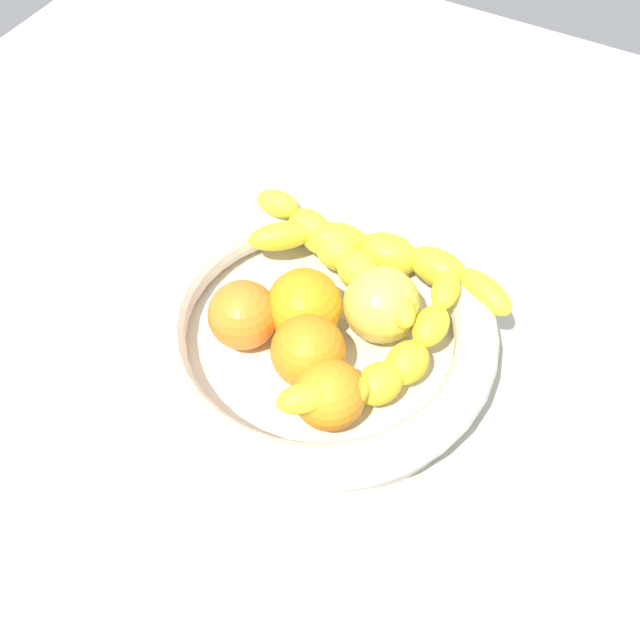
% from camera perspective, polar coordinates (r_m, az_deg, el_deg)
% --- Properties ---
extents(kitchen_counter, '(1.20, 1.20, 0.03)m').
position_cam_1_polar(kitchen_counter, '(0.73, -0.00, -3.39)').
color(kitchen_counter, '#AFAFA0').
rests_on(kitchen_counter, ground).
extents(fruit_bowl, '(0.30, 0.30, 0.06)m').
position_cam_1_polar(fruit_bowl, '(0.69, -0.00, -1.14)').
color(fruit_bowl, silver).
rests_on(fruit_bowl, kitchen_counter).
extents(banana_draped_left, '(0.20, 0.09, 0.05)m').
position_cam_1_polar(banana_draped_left, '(0.65, 4.88, -2.89)').
color(banana_draped_left, yellow).
rests_on(banana_draped_left, fruit_bowl).
extents(banana_draped_right, '(0.09, 0.25, 0.05)m').
position_cam_1_polar(banana_draped_right, '(0.73, 4.59, 4.48)').
color(banana_draped_right, yellow).
rests_on(banana_draped_right, fruit_bowl).
extents(banana_arching_top, '(0.10, 0.19, 0.05)m').
position_cam_1_polar(banana_arching_top, '(0.72, 1.74, 4.41)').
color(banana_arching_top, yellow).
rests_on(banana_arching_top, fruit_bowl).
extents(orange_front, '(0.06, 0.06, 0.06)m').
position_cam_1_polar(orange_front, '(0.68, -1.13, 1.00)').
color(orange_front, orange).
rests_on(orange_front, fruit_bowl).
extents(orange_mid_left, '(0.06, 0.06, 0.06)m').
position_cam_1_polar(orange_mid_left, '(0.65, -0.84, -2.22)').
color(orange_mid_left, orange).
rests_on(orange_mid_left, fruit_bowl).
extents(orange_mid_right, '(0.06, 0.06, 0.06)m').
position_cam_1_polar(orange_mid_right, '(0.68, -5.46, 0.35)').
color(orange_mid_right, orange).
rests_on(orange_mid_right, fruit_bowl).
extents(orange_rear, '(0.06, 0.06, 0.06)m').
position_cam_1_polar(orange_rear, '(0.63, 0.66, -5.29)').
color(orange_rear, orange).
rests_on(orange_rear, fruit_bowl).
extents(apple_yellow, '(0.07, 0.07, 0.07)m').
position_cam_1_polar(apple_yellow, '(0.68, 4.36, 1.07)').
color(apple_yellow, '#ECD24D').
rests_on(apple_yellow, fruit_bowl).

